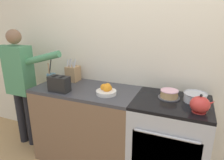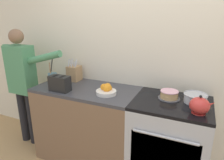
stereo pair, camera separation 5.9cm
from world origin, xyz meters
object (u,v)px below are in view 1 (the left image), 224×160
at_px(knife_block, 73,73).
at_px(person_baker, 21,80).
at_px(utensil_crock, 52,79).
at_px(tea_kettle, 200,105).
at_px(toaster, 59,84).
at_px(mixing_bowl, 195,97).
at_px(fruit_bowl, 106,90).
at_px(layer_cake, 169,94).
at_px(stove_range, 168,142).

distance_m(knife_block, person_baker, 0.69).
bearing_deg(knife_block, utensil_crock, -120.44).
bearing_deg(knife_block, tea_kettle, -12.73).
bearing_deg(toaster, tea_kettle, 1.83).
distance_m(mixing_bowl, fruit_bowl, 0.89).
bearing_deg(knife_block, layer_cake, -5.67).
xyz_separation_m(tea_kettle, utensil_crock, (-1.64, 0.09, 0.01)).
height_order(stove_range, knife_block, knife_block).
bearing_deg(person_baker, tea_kettle, 8.31).
relative_size(stove_range, mixing_bowl, 4.19).
distance_m(stove_range, mixing_bowl, 0.55).
distance_m(layer_cake, tea_kettle, 0.36).
bearing_deg(person_baker, stove_range, 12.56).
xyz_separation_m(layer_cake, mixing_bowl, (0.24, 0.01, 0.01)).
bearing_deg(utensil_crock, toaster, -32.88).
bearing_deg(mixing_bowl, fruit_bowl, -170.85).
bearing_deg(toaster, layer_cake, 12.96).
bearing_deg(layer_cake, knife_block, 174.33).
xyz_separation_m(knife_block, utensil_crock, (-0.14, -0.25, -0.02)).
height_order(utensil_crock, person_baker, person_baker).
bearing_deg(toaster, utensil_crock, 147.12).
xyz_separation_m(layer_cake, tea_kettle, (0.28, -0.22, 0.03)).
bearing_deg(utensil_crock, stove_range, 2.37).
relative_size(stove_range, knife_block, 3.24).
distance_m(tea_kettle, utensil_crock, 1.64).
xyz_separation_m(utensil_crock, toaster, (0.21, -0.14, 0.01)).
height_order(knife_block, toaster, knife_block).
relative_size(stove_range, utensil_crock, 2.70).
bearing_deg(fruit_bowl, tea_kettle, -5.34).
distance_m(stove_range, layer_cake, 0.51).
distance_m(knife_block, utensil_crock, 0.29).
bearing_deg(layer_cake, mixing_bowl, 2.30).
xyz_separation_m(fruit_bowl, toaster, (-0.51, -0.13, 0.04)).
distance_m(fruit_bowl, person_baker, 1.22).
bearing_deg(tea_kettle, mixing_bowl, 100.44).
relative_size(tea_kettle, toaster, 0.84).
relative_size(stove_range, layer_cake, 4.27).
xyz_separation_m(toaster, person_baker, (-0.71, 0.13, -0.08)).
height_order(mixing_bowl, fruit_bowl, fruit_bowl).
relative_size(utensil_crock, toaster, 1.40).
bearing_deg(stove_range, layer_cake, 121.22).
xyz_separation_m(stove_range, person_baker, (-1.89, -0.06, 0.47)).
height_order(knife_block, utensil_crock, utensil_crock).
bearing_deg(fruit_bowl, stove_range, 5.44).
xyz_separation_m(mixing_bowl, utensil_crock, (-1.60, -0.13, 0.03)).
xyz_separation_m(layer_cake, fruit_bowl, (-0.64, -0.13, 0.00)).
bearing_deg(stove_range, tea_kettle, -31.80).
bearing_deg(mixing_bowl, utensil_crock, -175.18).
bearing_deg(knife_block, toaster, -79.75).
distance_m(stove_range, toaster, 1.32).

